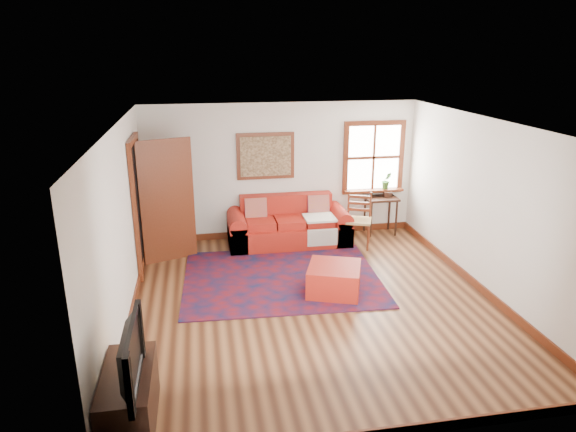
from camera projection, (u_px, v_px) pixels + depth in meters
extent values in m
plane|color=#422111|center=(313.00, 301.00, 7.26)|extent=(5.50, 5.50, 0.00)
cube|color=silver|center=(282.00, 171.00, 9.44)|extent=(5.00, 0.04, 2.50)
cube|color=silver|center=(388.00, 319.00, 4.30)|extent=(5.00, 0.04, 2.50)
cube|color=silver|center=(121.00, 228.00, 6.46)|extent=(0.04, 5.50, 2.50)
cube|color=silver|center=(486.00, 208.00, 7.28)|extent=(0.04, 5.50, 2.50)
cube|color=white|center=(316.00, 124.00, 6.48)|extent=(5.00, 5.50, 0.04)
cube|color=#622915|center=(282.00, 232.00, 9.80)|extent=(5.00, 0.03, 0.12)
cube|color=#622915|center=(132.00, 312.00, 6.83)|extent=(0.03, 5.50, 0.12)
cube|color=#622915|center=(476.00, 284.00, 7.65)|extent=(0.03, 5.50, 0.12)
cube|color=white|center=(373.00, 157.00, 9.65)|extent=(1.00, 0.02, 1.20)
cube|color=#622915|center=(375.00, 123.00, 9.44)|extent=(1.18, 0.06, 0.09)
cube|color=#622915|center=(372.00, 191.00, 9.84)|extent=(1.18, 0.06, 0.09)
cube|color=#622915|center=(346.00, 159.00, 9.55)|extent=(0.09, 0.06, 1.20)
cube|color=#622915|center=(401.00, 157.00, 9.73)|extent=(0.09, 0.06, 1.20)
cube|color=#622915|center=(374.00, 158.00, 9.64)|extent=(1.00, 0.04, 0.05)
cube|color=#622915|center=(373.00, 190.00, 9.77)|extent=(1.15, 0.20, 0.04)
imported|color=#2B5F21|center=(387.00, 181.00, 9.73)|extent=(0.18, 0.15, 0.33)
cube|color=black|center=(137.00, 208.00, 8.03)|extent=(0.02, 0.90, 2.05)
cube|color=#622915|center=(135.00, 218.00, 7.57)|extent=(0.06, 0.09, 2.05)
cube|color=#622915|center=(142.00, 199.00, 8.49)|extent=(0.06, 0.09, 2.05)
cube|color=#622915|center=(132.00, 140.00, 7.70)|extent=(0.06, 1.08, 0.09)
cube|color=#622915|center=(167.00, 201.00, 8.38)|extent=(0.86, 0.35, 2.05)
cube|color=silver|center=(167.00, 195.00, 8.35)|extent=(0.56, 0.22, 1.33)
cube|color=#622915|center=(265.00, 156.00, 9.28)|extent=(1.05, 0.04, 0.85)
cube|color=tan|center=(266.00, 156.00, 9.25)|extent=(0.92, 0.03, 0.72)
cube|color=maroon|center=(281.00, 278.00, 7.98)|extent=(3.10, 2.53, 0.02)
cube|color=#AE2116|center=(289.00, 234.00, 9.33)|extent=(2.18, 0.90, 0.38)
cube|color=#AE2116|center=(286.00, 206.00, 9.50)|extent=(1.70, 0.25, 0.47)
cube|color=#AE2116|center=(237.00, 235.00, 9.16)|extent=(0.30, 0.90, 0.47)
cube|color=#AE2116|center=(339.00, 228.00, 9.47)|extent=(0.30, 0.90, 0.47)
cube|color=orange|center=(256.00, 209.00, 9.25)|extent=(0.40, 0.19, 0.41)
cube|color=orange|center=(318.00, 206.00, 9.44)|extent=(0.40, 0.19, 0.41)
cube|color=silver|center=(320.00, 218.00, 9.15)|extent=(0.55, 0.50, 0.04)
cube|color=#AE2116|center=(334.00, 279.00, 7.45)|extent=(0.94, 0.94, 0.42)
cube|color=black|center=(381.00, 198.00, 9.72)|extent=(0.60, 0.45, 0.04)
cylinder|color=black|center=(371.00, 220.00, 9.62)|extent=(0.04, 0.04, 0.68)
cylinder|color=black|center=(396.00, 219.00, 9.70)|extent=(0.04, 0.04, 0.68)
cylinder|color=black|center=(365.00, 214.00, 9.96)|extent=(0.04, 0.04, 0.68)
cylinder|color=black|center=(389.00, 213.00, 10.04)|extent=(0.04, 0.04, 0.68)
cube|color=tan|center=(358.00, 221.00, 9.13)|extent=(0.58, 0.57, 0.04)
cylinder|color=#622915|center=(346.00, 237.00, 9.08)|extent=(0.04, 0.04, 0.47)
cylinder|color=#622915|center=(368.00, 238.00, 9.00)|extent=(0.04, 0.04, 0.47)
cylinder|color=#622915|center=(348.00, 217.00, 9.34)|extent=(0.04, 0.04, 0.97)
cylinder|color=#622915|center=(370.00, 218.00, 9.27)|extent=(0.04, 0.04, 0.97)
cube|color=#622915|center=(359.00, 203.00, 9.22)|extent=(0.38, 0.17, 0.29)
cube|color=black|center=(129.00, 399.00, 4.80)|extent=(0.46, 1.03, 0.57)
imported|color=black|center=(123.00, 356.00, 4.47)|extent=(0.13, 1.00, 0.58)
cylinder|color=silver|center=(136.00, 338.00, 5.11)|extent=(0.12, 0.12, 0.18)
cylinder|color=#FFA53F|center=(136.00, 341.00, 5.12)|extent=(0.07, 0.07, 0.12)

